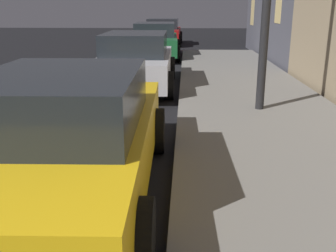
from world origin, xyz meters
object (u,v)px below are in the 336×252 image
Objects in this scene: car_yellow_cab at (66,137)px; car_red at (163,32)px; car_silver at (136,61)px; car_green at (155,40)px.

car_yellow_cab is 18.63m from car_red.
car_silver is 1.06× the size of car_red.
car_yellow_cab is 12.69m from car_green.
car_yellow_cab is 1.10× the size of car_red.
car_silver is 0.93× the size of car_green.
car_silver is at bearing -90.00° from car_red.
car_yellow_cab and car_green have the same top height.
car_yellow_cab is at bearing -90.00° from car_red.
car_red is at bearing 90.00° from car_silver.
car_silver is at bearing -89.99° from car_green.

